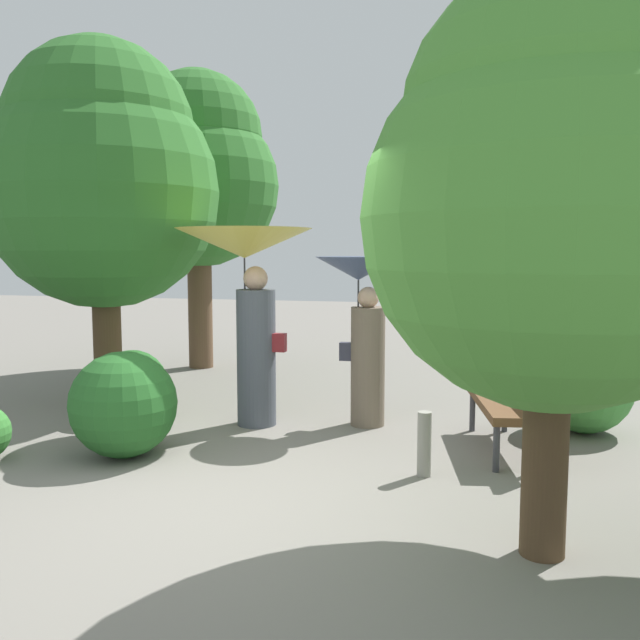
{
  "coord_description": "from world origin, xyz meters",
  "views": [
    {
      "loc": [
        1.86,
        -4.73,
        1.92
      ],
      "look_at": [
        0.0,
        2.68,
        1.13
      ],
      "focal_mm": 37.66,
      "sensor_mm": 36.0,
      "label": 1
    }
  ],
  "objects_px": {
    "tree_mid_left": "(102,174)",
    "path_marker_post": "(424,444)",
    "tree_near_left": "(198,171)",
    "person_left": "(248,275)",
    "park_bench": "(511,398)",
    "person_right": "(363,312)",
    "tree_mid_right": "(555,188)"
  },
  "relations": [
    {
      "from": "park_bench",
      "to": "tree_near_left",
      "type": "height_order",
      "value": "tree_near_left"
    },
    {
      "from": "person_left",
      "to": "park_bench",
      "type": "relative_size",
      "value": 1.39
    },
    {
      "from": "person_left",
      "to": "person_right",
      "type": "bearing_deg",
      "value": -73.91
    },
    {
      "from": "tree_mid_left",
      "to": "path_marker_post",
      "type": "height_order",
      "value": "tree_mid_left"
    },
    {
      "from": "tree_mid_right",
      "to": "path_marker_post",
      "type": "bearing_deg",
      "value": 123.46
    },
    {
      "from": "person_left",
      "to": "person_right",
      "type": "distance_m",
      "value": 1.32
    },
    {
      "from": "park_bench",
      "to": "tree_mid_right",
      "type": "height_order",
      "value": "tree_mid_right"
    },
    {
      "from": "tree_near_left",
      "to": "path_marker_post",
      "type": "distance_m",
      "value": 6.77
    },
    {
      "from": "tree_near_left",
      "to": "person_right",
      "type": "bearing_deg",
      "value": -42.37
    },
    {
      "from": "tree_mid_left",
      "to": "tree_mid_right",
      "type": "relative_size",
      "value": 1.25
    },
    {
      "from": "tree_near_left",
      "to": "path_marker_post",
      "type": "height_order",
      "value": "tree_near_left"
    },
    {
      "from": "tree_near_left",
      "to": "person_left",
      "type": "bearing_deg",
      "value": -57.94
    },
    {
      "from": "person_left",
      "to": "path_marker_post",
      "type": "bearing_deg",
      "value": -118.72
    },
    {
      "from": "person_right",
      "to": "park_bench",
      "type": "height_order",
      "value": "person_right"
    },
    {
      "from": "tree_near_left",
      "to": "tree_mid_right",
      "type": "height_order",
      "value": "tree_near_left"
    },
    {
      "from": "person_right",
      "to": "path_marker_post",
      "type": "bearing_deg",
      "value": -148.72
    },
    {
      "from": "person_left",
      "to": "tree_mid_left",
      "type": "xyz_separation_m",
      "value": [
        -2.17,
        0.68,
        1.23
      ]
    },
    {
      "from": "park_bench",
      "to": "tree_mid_left",
      "type": "xyz_separation_m",
      "value": [
        -4.95,
        1.0,
        2.37
      ]
    },
    {
      "from": "person_right",
      "to": "tree_near_left",
      "type": "distance_m",
      "value": 4.82
    },
    {
      "from": "person_right",
      "to": "path_marker_post",
      "type": "relative_size",
      "value": 3.31
    },
    {
      "from": "tree_mid_left",
      "to": "person_left",
      "type": "bearing_deg",
      "value": -17.39
    },
    {
      "from": "tree_mid_left",
      "to": "park_bench",
      "type": "bearing_deg",
      "value": -11.42
    },
    {
      "from": "tree_mid_left",
      "to": "tree_mid_right",
      "type": "distance_m",
      "value": 6.08
    },
    {
      "from": "park_bench",
      "to": "tree_mid_left",
      "type": "relative_size",
      "value": 0.35
    },
    {
      "from": "person_left",
      "to": "path_marker_post",
      "type": "xyz_separation_m",
      "value": [
        2.05,
        -1.29,
        -1.37
      ]
    },
    {
      "from": "person_right",
      "to": "tree_mid_left",
      "type": "relative_size",
      "value": 0.41
    },
    {
      "from": "tree_mid_right",
      "to": "tree_mid_left",
      "type": "bearing_deg",
      "value": 147.21
    },
    {
      "from": "park_bench",
      "to": "tree_mid_right",
      "type": "xyz_separation_m",
      "value": [
        0.14,
        -2.28,
        1.79
      ]
    },
    {
      "from": "tree_mid_right",
      "to": "park_bench",
      "type": "bearing_deg",
      "value": 93.42
    },
    {
      "from": "park_bench",
      "to": "path_marker_post",
      "type": "relative_size",
      "value": 2.78
    },
    {
      "from": "park_bench",
      "to": "tree_mid_right",
      "type": "relative_size",
      "value": 0.43
    },
    {
      "from": "person_right",
      "to": "park_bench",
      "type": "bearing_deg",
      "value": -107.62
    }
  ]
}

